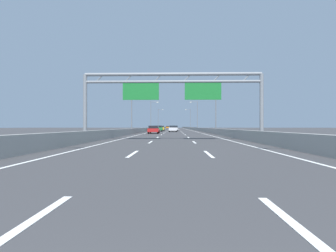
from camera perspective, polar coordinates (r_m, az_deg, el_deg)
name	(u,v)px	position (r m, az deg, el deg)	size (l,w,h in m)	color
ground_plane	(174,130)	(99.80, 1.36, -0.80)	(260.00, 260.00, 0.00)	#38383A
lane_dash_left_0	(20,228)	(4.07, -29.76, -18.99)	(0.16, 3.00, 0.01)	white
lane_dash_left_1	(133,154)	(12.52, -7.74, -6.09)	(0.16, 3.00, 0.01)	white
lane_dash_left_2	(150,142)	(21.42, -3.88, -3.57)	(0.16, 3.00, 0.01)	white
lane_dash_left_3	(158,137)	(30.38, -2.30, -2.52)	(0.16, 3.00, 0.01)	white
lane_dash_left_4	(162,135)	(39.36, -1.43, -1.96)	(0.16, 3.00, 0.01)	white
lane_dash_left_5	(164,133)	(48.35, -0.89, -1.60)	(0.16, 3.00, 0.01)	white
lane_dash_left_6	(166,132)	(57.34, -0.52, -1.35)	(0.16, 3.00, 0.01)	white
lane_dash_left_7	(167,131)	(66.33, -0.25, -1.17)	(0.16, 3.00, 0.01)	white
lane_dash_left_8	(168,131)	(75.33, -0.05, -1.04)	(0.16, 3.00, 0.01)	white
lane_dash_left_9	(169,130)	(84.32, 0.11, -0.93)	(0.16, 3.00, 0.01)	white
lane_dash_left_10	(169,130)	(93.32, 0.25, -0.84)	(0.16, 3.00, 0.01)	white
lane_dash_left_11	(170,129)	(102.32, 0.35, -0.77)	(0.16, 3.00, 0.01)	white
lane_dash_left_12	(170,129)	(111.31, 0.44, -0.71)	(0.16, 3.00, 0.01)	white
lane_dash_left_13	(170,129)	(120.31, 0.52, -0.66)	(0.16, 3.00, 0.01)	white
lane_dash_left_14	(171,129)	(129.31, 0.59, -0.62)	(0.16, 3.00, 0.01)	white
lane_dash_left_15	(171,129)	(138.31, 0.64, -0.58)	(0.16, 3.00, 0.01)	white
lane_dash_left_16	(171,128)	(147.31, 0.69, -0.55)	(0.16, 3.00, 0.01)	white
lane_dash_left_17	(171,128)	(156.31, 0.74, -0.52)	(0.16, 3.00, 0.01)	white
lane_dash_right_0	(303,231)	(3.89, 27.52, -19.87)	(0.16, 3.00, 0.01)	white
lane_dash_right_1	(209,154)	(12.46, 8.92, -6.12)	(0.16, 3.00, 0.01)	white
lane_dash_right_2	(194,142)	(21.39, 5.79, -3.57)	(0.16, 3.00, 0.01)	white
lane_dash_right_3	(188,137)	(30.36, 4.51, -2.53)	(0.16, 3.00, 0.01)	white
lane_dash_right_4	(185,135)	(39.34, 3.81, -1.96)	(0.16, 3.00, 0.01)	white
lane_dash_right_5	(183,133)	(48.33, 3.38, -1.60)	(0.16, 3.00, 0.01)	white
lane_dash_right_6	(182,132)	(57.33, 3.08, -1.35)	(0.16, 3.00, 0.01)	white
lane_dash_right_7	(181,131)	(66.32, 2.86, -1.17)	(0.16, 3.00, 0.01)	white
lane_dash_right_8	(180,131)	(75.32, 2.69, -1.04)	(0.16, 3.00, 0.01)	white
lane_dash_right_9	(180,130)	(84.31, 2.56, -0.93)	(0.16, 3.00, 0.01)	white
lane_dash_right_10	(179,130)	(93.31, 2.46, -0.84)	(0.16, 3.00, 0.01)	white
lane_dash_right_11	(179,129)	(102.31, 2.37, -0.77)	(0.16, 3.00, 0.01)	white
lane_dash_right_12	(178,129)	(111.31, 2.30, -0.71)	(0.16, 3.00, 0.01)	white
lane_dash_right_13	(178,129)	(120.31, 2.23, -0.66)	(0.16, 3.00, 0.01)	white
lane_dash_right_14	(178,129)	(129.31, 2.18, -0.62)	(0.16, 3.00, 0.01)	white
lane_dash_right_15	(178,129)	(138.30, 2.14, -0.58)	(0.16, 3.00, 0.01)	white
lane_dash_right_16	(177,128)	(147.30, 2.09, -0.55)	(0.16, 3.00, 0.01)	white
lane_dash_right_17	(177,128)	(156.30, 2.06, -0.52)	(0.16, 3.00, 0.01)	white
edge_line_left	(159,130)	(87.97, -2.08, -0.89)	(0.16, 176.00, 0.01)	white
edge_line_right	(190,130)	(87.94, 4.77, -0.89)	(0.16, 176.00, 0.01)	white
barrier_left	(158,128)	(110.02, -2.23, -0.48)	(0.45, 220.00, 0.95)	#9E9E99
barrier_right	(190,128)	(110.00, 4.97, -0.48)	(0.45, 220.00, 0.95)	#9E9E99
sign_gantry	(172,89)	(24.49, 0.97, 8.20)	(16.91, 0.36, 6.36)	gray
streetlamp_left_mid	(133,104)	(48.06, -7.73, 4.83)	(2.58, 0.28, 9.50)	slate
streetlamp_right_mid	(215,104)	(48.00, 10.21, 4.83)	(2.58, 0.28, 9.50)	slate
streetlamp_left_far	(152,114)	(85.93, -3.65, 2.68)	(2.58, 0.28, 9.50)	slate
streetlamp_right_far	(197,114)	(85.89, 6.33, 2.68)	(2.58, 0.28, 9.50)	slate
streetlamp_left_distant	(159,118)	(124.01, -2.07, 1.85)	(2.58, 0.28, 9.50)	slate
streetlamp_right_distant	(190,118)	(123.98, 4.83, 1.85)	(2.58, 0.28, 9.50)	slate
green_car	(159,128)	(64.90, -2.08, -0.53)	(1.90, 4.45, 1.48)	#1E7A38
silver_car	(175,128)	(69.34, 1.50, -0.51)	(1.74, 4.40, 1.45)	#A8ADB2
orange_car	(168,127)	(139.31, -0.10, -0.27)	(1.74, 4.20, 1.45)	orange
red_car	(154,129)	(46.42, -3.14, -0.77)	(1.86, 4.68, 1.42)	red
white_car	(173,129)	(60.44, 1.08, -0.57)	(1.82, 4.28, 1.47)	silver
yellow_car	(161,128)	(75.30, -1.53, -0.46)	(1.86, 4.23, 1.45)	yellow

